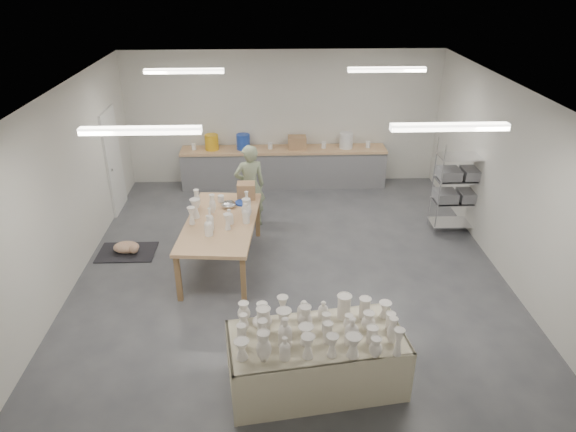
{
  "coord_description": "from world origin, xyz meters",
  "views": [
    {
      "loc": [
        -0.32,
        -7.27,
        4.7
      ],
      "look_at": [
        -0.04,
        0.0,
        1.05
      ],
      "focal_mm": 32.0,
      "sensor_mm": 36.0,
      "label": 1
    }
  ],
  "objects_px": {
    "drying_table": "(315,356)",
    "work_table": "(224,217)",
    "potter": "(250,186)",
    "red_stool": "(251,207)"
  },
  "relations": [
    {
      "from": "potter",
      "to": "red_stool",
      "type": "distance_m",
      "value": 0.63
    },
    {
      "from": "potter",
      "to": "red_stool",
      "type": "xyz_separation_m",
      "value": [
        -0.0,
        0.27,
        -0.57
      ]
    },
    {
      "from": "potter",
      "to": "work_table",
      "type": "bearing_deg",
      "value": 58.33
    },
    {
      "from": "work_table",
      "to": "potter",
      "type": "relative_size",
      "value": 1.42
    },
    {
      "from": "drying_table",
      "to": "potter",
      "type": "bearing_deg",
      "value": 93.77
    },
    {
      "from": "work_table",
      "to": "red_stool",
      "type": "relative_size",
      "value": 6.58
    },
    {
      "from": "potter",
      "to": "red_stool",
      "type": "bearing_deg",
      "value": -105.43
    },
    {
      "from": "red_stool",
      "to": "drying_table",
      "type": "bearing_deg",
      "value": -78.93
    },
    {
      "from": "drying_table",
      "to": "red_stool",
      "type": "relative_size",
      "value": 6.2
    },
    {
      "from": "drying_table",
      "to": "work_table",
      "type": "relative_size",
      "value": 0.94
    }
  ]
}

